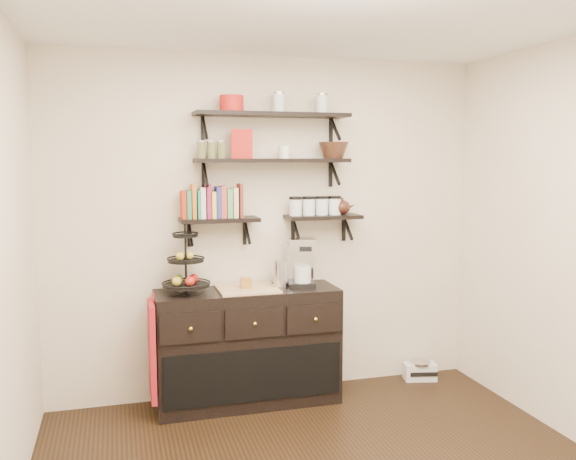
# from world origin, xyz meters

# --- Properties ---
(back_wall) EXTENTS (3.50, 0.02, 2.70)m
(back_wall) POSITION_xyz_m (0.00, 1.75, 1.35)
(back_wall) COLOR #EDE2C9
(back_wall) RESTS_ON ground
(shelf_top) EXTENTS (1.20, 0.27, 0.23)m
(shelf_top) POSITION_xyz_m (0.00, 1.62, 2.23)
(shelf_top) COLOR black
(shelf_top) RESTS_ON back_wall
(shelf_mid) EXTENTS (1.20, 0.27, 0.23)m
(shelf_mid) POSITION_xyz_m (0.00, 1.62, 1.88)
(shelf_mid) COLOR black
(shelf_mid) RESTS_ON back_wall
(shelf_low_left) EXTENTS (0.60, 0.25, 0.23)m
(shelf_low_left) POSITION_xyz_m (-0.42, 1.63, 1.43)
(shelf_low_left) COLOR black
(shelf_low_left) RESTS_ON back_wall
(shelf_low_right) EXTENTS (0.60, 0.25, 0.23)m
(shelf_low_right) POSITION_xyz_m (0.42, 1.63, 1.43)
(shelf_low_right) COLOR black
(shelf_low_right) RESTS_ON back_wall
(cookbooks) EXTENTS (0.43, 0.15, 0.26)m
(cookbooks) POSITION_xyz_m (-0.47, 1.63, 1.57)
(cookbooks) COLOR #AF2911
(cookbooks) RESTS_ON shelf_low_left
(glass_canisters) EXTENTS (0.43, 0.10, 0.13)m
(glass_canisters) POSITION_xyz_m (0.36, 1.63, 1.51)
(glass_canisters) COLOR silver
(glass_canisters) RESTS_ON shelf_low_right
(sideboard) EXTENTS (1.40, 0.50, 0.92)m
(sideboard) POSITION_xyz_m (-0.23, 1.51, 0.45)
(sideboard) COLOR black
(sideboard) RESTS_ON floor
(fruit_stand) EXTENTS (0.35, 0.35, 0.52)m
(fruit_stand) POSITION_xyz_m (-0.69, 1.52, 1.08)
(fruit_stand) COLOR black
(fruit_stand) RESTS_ON sideboard
(candle) EXTENTS (0.08, 0.08, 0.08)m
(candle) POSITION_xyz_m (-0.24, 1.51, 0.96)
(candle) COLOR olive
(candle) RESTS_ON sideboard
(coffee_maker) EXTENTS (0.24, 0.24, 0.38)m
(coffee_maker) POSITION_xyz_m (0.21, 1.54, 1.08)
(coffee_maker) COLOR black
(coffee_maker) RESTS_ON sideboard
(thermal_carafe) EXTENTS (0.11, 0.11, 0.22)m
(thermal_carafe) POSITION_xyz_m (0.03, 1.49, 1.01)
(thermal_carafe) COLOR silver
(thermal_carafe) RESTS_ON sideboard
(apron) EXTENTS (0.04, 0.31, 0.72)m
(apron) POSITION_xyz_m (-0.96, 1.41, 0.51)
(apron) COLOR maroon
(apron) RESTS_ON sideboard
(radio) EXTENTS (0.29, 0.21, 0.16)m
(radio) POSITION_xyz_m (1.30, 1.59, 0.08)
(radio) COLOR silver
(radio) RESTS_ON floor
(recipe_box) EXTENTS (0.17, 0.08, 0.22)m
(recipe_box) POSITION_xyz_m (-0.24, 1.61, 2.01)
(recipe_box) COLOR red
(recipe_box) RESTS_ON shelf_mid
(walnut_bowl) EXTENTS (0.24, 0.24, 0.13)m
(walnut_bowl) POSITION_xyz_m (0.50, 1.61, 1.96)
(walnut_bowl) COLOR black
(walnut_bowl) RESTS_ON shelf_mid
(ramekins) EXTENTS (0.09, 0.09, 0.10)m
(ramekins) POSITION_xyz_m (0.10, 1.61, 1.95)
(ramekins) COLOR white
(ramekins) RESTS_ON shelf_mid
(teapot) EXTENTS (0.21, 0.18, 0.14)m
(teapot) POSITION_xyz_m (0.58, 1.63, 1.52)
(teapot) COLOR #391911
(teapot) RESTS_ON shelf_low_right
(red_pot) EXTENTS (0.18, 0.18, 0.12)m
(red_pot) POSITION_xyz_m (-0.32, 1.61, 2.31)
(red_pot) COLOR red
(red_pot) RESTS_ON shelf_top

